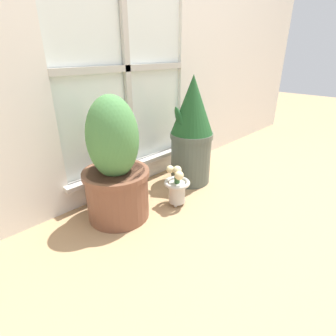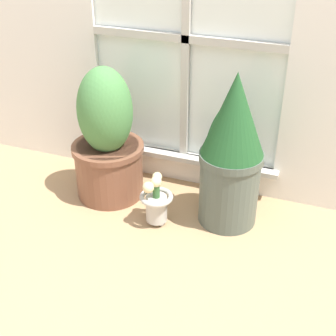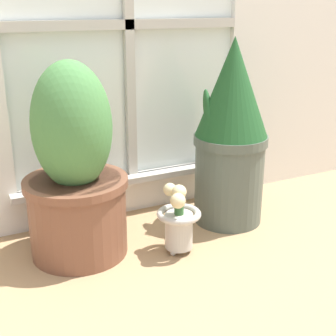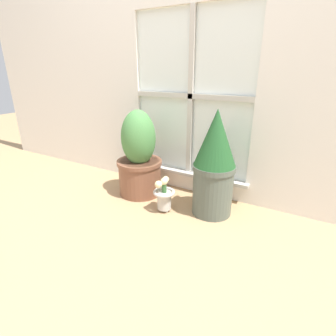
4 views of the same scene
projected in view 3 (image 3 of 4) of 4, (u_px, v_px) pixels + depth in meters
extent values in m
plane|color=tan|center=(197.00, 271.00, 1.50)|extent=(10.00, 10.00, 0.00)
cube|color=silver|center=(132.00, 190.00, 1.94)|extent=(0.91, 0.05, 0.16)
cube|color=white|center=(126.00, 24.00, 1.73)|extent=(0.91, 0.02, 1.16)
cube|color=#BCB7AD|center=(129.00, 24.00, 1.71)|extent=(0.04, 0.02, 1.16)
cube|color=#BCB7AD|center=(129.00, 24.00, 1.71)|extent=(0.91, 0.02, 0.04)
cube|color=#BCB7AD|center=(135.00, 178.00, 1.88)|extent=(0.97, 0.06, 0.02)
cylinder|color=brown|center=(78.00, 216.00, 1.58)|extent=(0.32, 0.32, 0.27)
cylinder|color=brown|center=(76.00, 182.00, 1.54)|extent=(0.34, 0.34, 0.03)
cylinder|color=#38281E|center=(76.00, 180.00, 1.53)|extent=(0.30, 0.30, 0.01)
ellipsoid|color=#477F42|center=(72.00, 126.00, 1.47)|extent=(0.26, 0.26, 0.42)
ellipsoid|color=#477F42|center=(58.00, 144.00, 1.57)|extent=(0.13, 0.06, 0.17)
cylinder|color=#4C564C|center=(229.00, 178.00, 1.81)|extent=(0.26, 0.26, 0.35)
cylinder|color=#4C564C|center=(231.00, 140.00, 1.76)|extent=(0.28, 0.28, 0.03)
cylinder|color=#38281E|center=(231.00, 136.00, 1.75)|extent=(0.24, 0.24, 0.01)
cone|color=#1E4C23|center=(233.00, 87.00, 1.69)|extent=(0.27, 0.27, 0.36)
ellipsoid|color=#1E4C23|center=(208.00, 112.00, 1.71)|extent=(0.08, 0.17, 0.19)
sphere|color=#BCB7AD|center=(174.00, 244.00, 1.65)|extent=(0.02, 0.02, 0.02)
sphere|color=#BCB7AD|center=(173.00, 253.00, 1.59)|extent=(0.02, 0.02, 0.02)
sphere|color=#BCB7AD|center=(189.00, 249.00, 1.62)|extent=(0.02, 0.02, 0.02)
cylinder|color=#BCB7AD|center=(179.00, 230.00, 1.60)|extent=(0.10, 0.10, 0.12)
torus|color=#BCB7AD|center=(179.00, 214.00, 1.58)|extent=(0.15, 0.15, 0.02)
cylinder|color=#386633|center=(179.00, 205.00, 1.57)|extent=(0.03, 0.03, 0.07)
sphere|color=beige|center=(179.00, 192.00, 1.55)|extent=(0.05, 0.05, 0.05)
sphere|color=beige|center=(170.00, 190.00, 1.58)|extent=(0.05, 0.05, 0.05)
sphere|color=beige|center=(178.00, 201.00, 1.52)|extent=(0.05, 0.05, 0.05)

